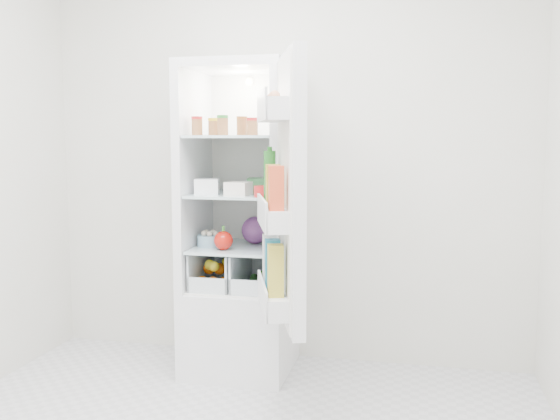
% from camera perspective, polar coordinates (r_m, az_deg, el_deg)
% --- Properties ---
extents(room_walls, '(3.02, 3.02, 2.61)m').
position_cam_1_polar(room_walls, '(2.41, -7.47, 11.76)').
color(room_walls, beige).
rests_on(room_walls, ground).
extents(refrigerator, '(0.60, 0.60, 1.80)m').
position_cam_1_polar(refrigerator, '(3.72, -3.45, -4.39)').
color(refrigerator, silver).
rests_on(refrigerator, ground).
extents(shelf_low, '(0.49, 0.53, 0.01)m').
position_cam_1_polar(shelf_low, '(3.65, -3.74, -3.41)').
color(shelf_low, silver).
rests_on(shelf_low, refrigerator).
extents(shelf_mid, '(0.49, 0.53, 0.02)m').
position_cam_1_polar(shelf_mid, '(3.61, -3.77, 1.45)').
color(shelf_mid, silver).
rests_on(shelf_mid, refrigerator).
extents(shelf_top, '(0.49, 0.53, 0.02)m').
position_cam_1_polar(shelf_top, '(3.59, -3.81, 6.70)').
color(shelf_top, silver).
rests_on(shelf_top, refrigerator).
extents(crisper_left, '(0.23, 0.46, 0.22)m').
position_cam_1_polar(crisper_left, '(3.71, -5.54, -5.31)').
color(crisper_left, silver).
rests_on(crisper_left, refrigerator).
extents(crisper_right, '(0.23, 0.46, 0.22)m').
position_cam_1_polar(crisper_right, '(3.64, -1.86, -5.51)').
color(crisper_right, silver).
rests_on(crisper_right, refrigerator).
extents(condiment_jars, '(0.38, 0.16, 0.08)m').
position_cam_1_polar(condiment_jars, '(3.49, -5.01, 7.51)').
color(condiment_jars, '#B21919').
rests_on(condiment_jars, shelf_top).
extents(squeeze_bottle, '(0.06, 0.06, 0.20)m').
position_cam_1_polar(squeeze_bottle, '(3.52, -0.55, 8.46)').
color(squeeze_bottle, white).
rests_on(squeeze_bottle, shelf_top).
extents(tub_white, '(0.16, 0.16, 0.09)m').
position_cam_1_polar(tub_white, '(3.56, -6.69, 2.17)').
color(tub_white, white).
rests_on(tub_white, shelf_mid).
extents(tub_cream, '(0.14, 0.14, 0.07)m').
position_cam_1_polar(tub_cream, '(3.47, -3.83, 1.98)').
color(tub_cream, white).
rests_on(tub_cream, shelf_mid).
extents(tin_red, '(0.11, 0.11, 0.06)m').
position_cam_1_polar(tin_red, '(3.34, -1.64, 1.70)').
color(tin_red, '#B31B1A').
rests_on(tin_red, shelf_mid).
extents(tub_green, '(0.13, 0.17, 0.08)m').
position_cam_1_polar(tub_green, '(3.62, -2.10, 2.27)').
color(tub_green, '#3B8348').
rests_on(tub_green, shelf_mid).
extents(red_cabbage, '(0.16, 0.16, 0.16)m').
position_cam_1_polar(red_cabbage, '(3.70, -2.27, -1.86)').
color(red_cabbage, '#511E5A').
rests_on(red_cabbage, shelf_low).
extents(bell_pepper, '(0.11, 0.11, 0.11)m').
position_cam_1_polar(bell_pepper, '(3.51, -5.20, -2.80)').
color(bell_pepper, '#B9140B').
rests_on(bell_pepper, shelf_low).
extents(mushroom_bowl, '(0.16, 0.16, 0.07)m').
position_cam_1_polar(mushroom_bowl, '(3.64, -6.45, -2.80)').
color(mushroom_bowl, '#82ABC2').
rests_on(mushroom_bowl, shelf_low).
extents(citrus_pile, '(0.20, 0.24, 0.16)m').
position_cam_1_polar(citrus_pile, '(3.66, -6.00, -5.79)').
color(citrus_pile, orange).
rests_on(citrus_pile, refrigerator).
extents(veg_pile, '(0.16, 0.30, 0.10)m').
position_cam_1_polar(veg_pile, '(3.64, -1.79, -6.24)').
color(veg_pile, '#224C19').
rests_on(veg_pile, refrigerator).
extents(fridge_door, '(0.34, 0.59, 1.30)m').
position_cam_1_polar(fridge_door, '(2.96, 0.49, 1.20)').
color(fridge_door, silver).
rests_on(fridge_door, refrigerator).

